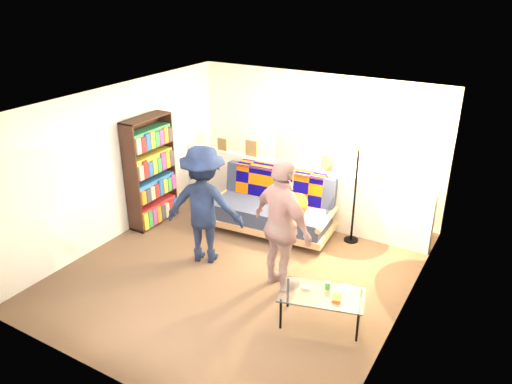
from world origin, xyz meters
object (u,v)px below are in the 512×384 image
Objects in this scene: person_right at (282,226)px; coffee_table at (322,296)px; bookshelf at (151,175)px; futon_sofa at (274,207)px; floor_lamp at (358,172)px; person_left at (204,205)px.

coffee_table is at bearing 174.11° from person_right.
futon_sofa is at bearing 21.88° from bookshelf.
futon_sofa is 2.10m from bookshelf.
person_right reaches higher than floor_lamp.
bookshelf is at bearing -38.74° from person_left.
coffee_table is at bearing -16.71° from bookshelf.
floor_lamp is at bearing 13.77° from futon_sofa.
coffee_table is 0.61× the size of person_right.
futon_sofa reaches higher than coffee_table.
bookshelf is 1.11× the size of floor_lamp.
person_right is at bearing 150.06° from coffee_table.
person_left is at bearing -20.21° from bookshelf.
bookshelf reaches higher than person_right.
coffee_table is (3.55, -1.07, -0.46)m from bookshelf.
person_left is (-2.08, 0.52, 0.49)m from coffee_table.
bookshelf is (-1.90, -0.76, 0.45)m from futon_sofa.
person_left reaches higher than coffee_table.
person_right is at bearing -103.29° from floor_lamp.
person_right is (-0.40, -1.69, -0.25)m from floor_lamp.
coffee_table is at bearing 147.32° from person_left.
coffee_table is 2.31m from floor_lamp.
floor_lamp is 0.90× the size of person_right.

